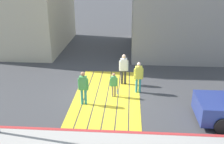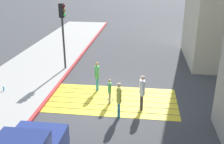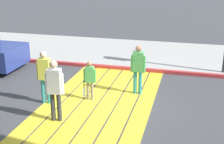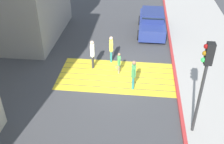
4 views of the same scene
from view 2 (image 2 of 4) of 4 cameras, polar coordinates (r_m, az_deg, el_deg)
name	(u,v)px [view 2 (image 2 of 4)]	position (r m, az deg, el deg)	size (l,w,h in m)	color
ground_plane	(113,100)	(13.21, 0.13, -6.15)	(120.00, 120.00, 0.00)	#424244
crosswalk_stripes	(113,100)	(13.21, 0.13, -6.12)	(6.40, 3.25, 0.01)	yellow
sidewalk_west	(7,93)	(14.88, -21.85, -4.24)	(4.80, 40.00, 0.12)	#ADA8A0
curb_painted	(50,95)	(13.92, -13.31, -4.96)	(0.16, 40.00, 0.13)	#BC3333
traffic_light_corner	(63,24)	(16.58, -10.70, 10.34)	(0.39, 0.28, 4.24)	#2D2D2D
water_bottle	(4,89)	(15.04, -22.56, -3.36)	(0.07, 0.07, 0.22)	#33A5BF
pedestrian_adult_lead	(97,74)	(13.86, -3.28, -0.48)	(0.22, 0.48, 1.64)	teal
pedestrian_adult_trailing	(142,90)	(11.99, 6.57, -3.97)	(0.26, 0.50, 1.72)	#333338
pedestrian_adult_side	(119,97)	(11.36, 1.52, -5.57)	(0.25, 0.48, 1.65)	teal
pedestrian_child_with_racket	(110,90)	(12.60, -0.52, -3.95)	(0.30, 0.40, 1.27)	gray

